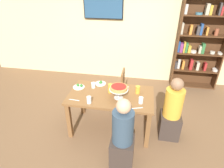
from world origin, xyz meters
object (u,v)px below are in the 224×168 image
chair_far_right (128,88)px  cutlery_knife_near (74,100)px  beer_glass_amber_short (110,88)px  water_glass_clear_spare (93,85)px  water_glass_clear_near (89,100)px  diner_near_right (122,138)px  cutlery_fork_far (124,86)px  dining_table (111,99)px  television (103,7)px  salad_plate_near_diner (79,86)px  deep_dish_pizza_stand (119,89)px  cutlery_fork_near (137,108)px  bookshelf (199,43)px  diner_head_east (172,113)px  beer_glass_amber_tall (138,90)px  salad_plate_far_diner (100,83)px  water_glass_clear_far (141,100)px

chair_far_right → cutlery_knife_near: 1.27m
beer_glass_amber_short → water_glass_clear_spare: bearing=161.0°
water_glass_clear_near → diner_near_right: bearing=-35.0°
water_glass_clear_near → cutlery_fork_far: 0.81m
dining_table → chair_far_right: size_ratio=1.66×
television → salad_plate_near_diner: 2.27m
salad_plate_near_diner → water_glass_clear_near: size_ratio=1.81×
diner_near_right → chair_far_right: size_ratio=1.32×
dining_table → salad_plate_near_diner: (-0.62, 0.14, 0.12)m
deep_dish_pizza_stand → salad_plate_near_diner: 0.81m
cutlery_fork_near → cutlery_knife_near: same height
diner_near_right → bookshelf: bearing=-28.4°
diner_head_east → dining_table: bearing=-0.7°
chair_far_right → beer_glass_amber_short: (-0.25, -0.63, 0.34)m
deep_dish_pizza_stand → cutlery_knife_near: (-0.70, -0.19, -0.18)m
cutlery_fork_near → deep_dish_pizza_stand: bearing=125.6°
television → chair_far_right: bearing=-60.4°
television → cutlery_fork_near: 2.87m
beer_glass_amber_short → cutlery_fork_near: (0.49, -0.38, -0.08)m
water_glass_clear_spare → water_glass_clear_near: bearing=-82.8°
beer_glass_amber_tall → television: bearing=117.3°
deep_dish_pizza_stand → dining_table: bearing=149.3°
chair_far_right → salad_plate_far_diner: chair_far_right is taller
chair_far_right → water_glass_clear_spare: 0.84m
water_glass_clear_far → cutlery_knife_near: (-1.07, -0.11, -0.05)m
salad_plate_near_diner → salad_plate_far_diner: size_ratio=1.02×
salad_plate_near_diner → water_glass_clear_spare: water_glass_clear_spare is taller
salad_plate_near_diner → cutlery_fork_near: bearing=-22.7°
television → cutlery_fork_far: television is taller
deep_dish_pizza_stand → salad_plate_far_diner: bearing=134.5°
television → beer_glass_amber_short: 2.37m
dining_table → salad_plate_far_diner: bearing=128.7°
salad_plate_far_diner → cutlery_knife_near: size_ratio=1.14×
cutlery_fork_far → water_glass_clear_far: bearing=141.1°
bookshelf → beer_glass_amber_tall: 2.34m
water_glass_clear_spare → bookshelf: bearing=40.7°
diner_near_right → water_glass_clear_spare: (-0.66, 0.90, 0.30)m
television → diner_near_right: television is taller
beer_glass_amber_short → cutlery_knife_near: bearing=-147.7°
bookshelf → cutlery_fork_near: size_ratio=12.29×
television → salad_plate_near_diner: television is taller
diner_head_east → beer_glass_amber_tall: bearing=-12.7°
deep_dish_pizza_stand → water_glass_clear_far: 0.40m
water_glass_clear_near → cutlery_fork_near: size_ratio=0.64×
bookshelf → cutlery_knife_near: bearing=-135.7°
diner_near_right → cutlery_fork_far: bearing=5.8°
diner_head_east → chair_far_right: bearing=-40.7°
diner_near_right → salad_plate_near_diner: bearing=46.8°
cutlery_fork_near → beer_glass_amber_tall: bearing=73.9°
salad_plate_far_diner → beer_glass_amber_tall: size_ratio=1.50×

